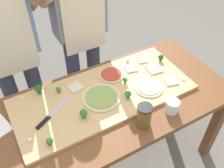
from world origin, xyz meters
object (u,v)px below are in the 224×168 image
broccoli_floret_center_left (58,89)px  broccoli_floret_front_mid (128,94)px  pizza_slice_far_left (154,69)px  cheese_crumble_a (127,60)px  pizza_whole_cheese_artichoke (149,87)px  broccoli_floret_front_right (38,89)px  cheese_crumble_b (183,79)px  sauce_jar (144,116)px  pizza_whole_tomato_red (111,75)px  cheese_crumble_c (22,98)px  cook_left (7,42)px  broccoli_floret_back_mid (161,57)px  broccoli_floret_center_right (125,80)px  cook_right (80,22)px  pizza_slice_center (143,60)px  prep_table (106,113)px  broccoli_floret_front_left (83,113)px  pizza_slice_near_left (131,68)px  broccoli_floret_back_right (50,142)px  pizza_whole_pesto_green (101,97)px  cheese_crumble_d (30,140)px  pizza_slice_near_right (171,81)px  pizza_slice_far_right (76,87)px  chefs_knife (50,116)px  flour_cup (172,107)px

broccoli_floret_center_left → broccoli_floret_front_mid: broccoli_floret_front_mid is taller
pizza_slice_far_left → cheese_crumble_a: cheese_crumble_a is taller
pizza_whole_cheese_artichoke → broccoli_floret_front_right: 0.74m
pizza_whole_cheese_artichoke → cheese_crumble_b: pizza_whole_cheese_artichoke is taller
sauce_jar → pizza_whole_tomato_red: bearing=85.5°
cheese_crumble_c → cook_left: cook_left is taller
broccoli_floret_back_mid → broccoli_floret_center_right: size_ratio=1.11×
pizza_whole_tomato_red → broccoli_floret_center_right: bearing=-69.0°
broccoli_floret_front_right → cook_right: cook_right is taller
pizza_slice_center → broccoli_floret_center_right: bearing=-149.3°
cheese_crumble_b → sauce_jar: sauce_jar is taller
broccoli_floret_back_mid → prep_table: bearing=-164.0°
pizza_whole_cheese_artichoke → broccoli_floret_front_left: (-0.50, -0.02, 0.03)m
broccoli_floret_center_left → pizza_whole_cheese_artichoke: bearing=-25.7°
broccoli_floret_front_right → cheese_crumble_c: 0.12m
broccoli_floret_front_left → prep_table: bearing=16.3°
pizza_slice_center → cheese_crumble_a: (-0.11, 0.05, 0.00)m
pizza_slice_near_left → cheese_crumble_a: (0.02, 0.09, 0.00)m
broccoli_floret_front_mid → cheese_crumble_c: broccoli_floret_front_mid is taller
cook_left → cook_right: bearing=0.0°
sauce_jar → cook_left: bearing=120.3°
prep_table → cheese_crumble_b: size_ratio=122.20×
broccoli_floret_back_right → pizza_slice_center: bearing=22.8°
broccoli_floret_back_right → broccoli_floret_front_right: bearing=80.1°
pizza_slice_near_left → cheese_crumble_b: size_ratio=5.86×
cheese_crumble_c → cook_right: bearing=32.2°
pizza_whole_pesto_green → cook_left: size_ratio=0.15×
cheese_crumble_b → cheese_crumble_d: size_ratio=0.76×
broccoli_floret_front_right → broccoli_floret_back_mid: bearing=-7.4°
broccoli_floret_center_right → cook_left: 0.87m
pizza_slice_near_right → broccoli_floret_back_mid: (0.08, 0.22, 0.03)m
broccoli_floret_front_mid → cheese_crumble_a: size_ratio=2.73×
broccoli_floret_center_right → cook_left: size_ratio=0.03×
pizza_slice_far_right → broccoli_floret_front_right: (-0.23, 0.07, 0.04)m
broccoli_floret_back_mid → cheese_crumble_b: (0.01, -0.26, -0.03)m
cheese_crumble_c → pizza_slice_center: bearing=-3.2°
pizza_slice_far_right → cook_left: size_ratio=0.05×
chefs_knife → broccoli_floret_front_left: broccoli_floret_front_left is taller
pizza_slice_near_left → sauce_jar: (-0.20, -0.45, 0.05)m
broccoli_floret_back_right → pizza_slice_near_left: bearing=23.8°
broccoli_floret_center_left → broccoli_floret_front_mid: bearing=-36.1°
broccoli_floret_front_left → sauce_jar: (0.30, -0.21, 0.02)m
pizza_slice_far_right → pizza_slice_near_left: bearing=-2.4°
broccoli_floret_front_left → cheese_crumble_c: 0.45m
pizza_slice_center → cook_left: size_ratio=0.05×
chefs_knife → cheese_crumble_c: size_ratio=17.10×
pizza_slice_far_right → cook_right: 0.56m
chefs_knife → cheese_crumble_d: cheese_crumble_d is taller
pizza_slice_near_right → broccoli_floret_back_right: size_ratio=1.82×
pizza_slice_center → flour_cup: size_ratio=0.86×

